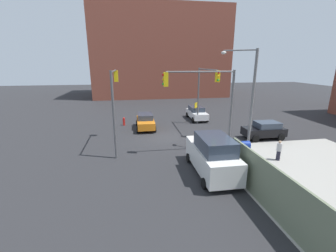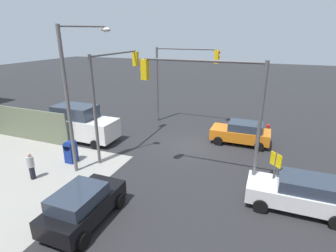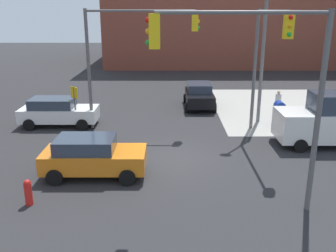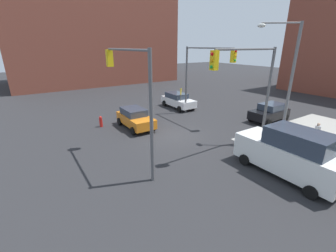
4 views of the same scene
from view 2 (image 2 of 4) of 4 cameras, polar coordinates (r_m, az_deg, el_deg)
ground_plane at (r=18.72m, az=4.94°, el=-4.38°), size 120.00×120.00×0.00m
traffic_signal_nw_corner at (r=12.57m, az=9.14°, el=5.97°), size 6.07×0.36×6.50m
traffic_signal_se_corner at (r=22.34m, az=2.58°, el=11.95°), size 5.46×0.36×6.50m
traffic_signal_ne_corner at (r=17.08m, az=-11.81°, el=9.24°), size 0.36×5.55×6.50m
street_lamp_corner at (r=14.90m, az=-19.90°, el=7.30°), size 1.82×2.20×8.00m
warning_sign_two_way at (r=13.34m, az=22.22°, el=-8.40°), size 0.48×0.48×2.40m
mailbox_blue at (r=17.22m, az=-20.43°, el=-5.05°), size 0.56×0.64×1.43m
fire_hydrant at (r=21.85m, az=20.89°, el=-0.72°), size 0.26×0.26×0.94m
sedan_white at (r=13.43m, az=26.74°, el=-12.81°), size 4.35×2.02×1.62m
hatchback_orange at (r=19.52m, az=15.69°, el=-1.38°), size 4.09×2.02×1.62m
sedan_black at (r=11.89m, az=-18.04°, el=-15.98°), size 2.02×3.83×1.62m
van_white_delivery at (r=20.38m, az=-18.56°, el=0.52°), size 5.40×2.32×2.62m
pedestrian_crossing at (r=16.13m, az=-27.65°, el=-7.69°), size 0.36×0.36×1.54m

